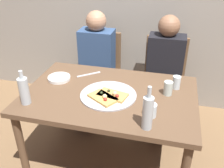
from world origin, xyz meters
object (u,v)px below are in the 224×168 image
wine_glass (168,88)px  guest_in_sweater (95,63)px  chair_right (164,75)px  pizza_tray (109,95)px  pizza_slice_last (113,95)px  tumbler_far (176,82)px  plate_stack (59,78)px  dining_table (110,102)px  wine_bottle (148,112)px  guest_in_beanie (164,70)px  chair_left (99,68)px  pizza_slice_extra (103,98)px  table_knife (89,74)px  beer_bottle (24,90)px  tumbler_near (151,110)px

wine_glass → guest_in_sweater: (-0.78, 0.60, -0.14)m
chair_right → wine_glass: bearing=94.4°
pizza_tray → guest_in_sweater: guest_in_sweater is taller
pizza_slice_last → wine_glass: wine_glass is taller
tumbler_far → plate_stack: (-0.98, -0.09, -0.04)m
dining_table → wine_bottle: wine_bottle is taller
wine_bottle → guest_in_beanie: size_ratio=0.26×
tumbler_far → chair_left: 1.09m
pizza_slice_extra → guest_in_beanie: bearing=63.4°
tumbler_far → table_knife: 0.76m
pizza_slice_last → tumbler_far: size_ratio=2.29×
beer_bottle → wine_glass: (1.00, 0.38, -0.05)m
tumbler_far → wine_glass: (-0.06, -0.11, 0.00)m
tumbler_far → chair_left: bearing=142.8°
pizza_slice_extra → plate_stack: pizza_slice_extra is taller
tumbler_far → wine_glass: wine_glass is taller
chair_left → chair_right: bearing=-180.0°
tumbler_far → guest_in_beanie: size_ratio=0.09×
plate_stack → guest_in_beanie: 1.04m
pizza_slice_extra → wine_glass: wine_glass is taller
pizza_tray → chair_right: bearing=66.9°
wine_glass → dining_table: bearing=-168.4°
wine_bottle → beer_bottle: wine_bottle is taller
pizza_tray → guest_in_sweater: bearing=115.4°
wine_bottle → pizza_slice_extra: bearing=145.9°
guest_in_sweater → wine_glass: bearing=142.5°
plate_stack → tumbler_near: bearing=-22.2°
wine_bottle → plate_stack: (-0.81, 0.47, -0.11)m
chair_right → guest_in_beanie: bearing=90.0°
pizza_tray → guest_in_beanie: size_ratio=0.37×
table_knife → guest_in_sweater: size_ratio=0.19×
pizza_tray → wine_bottle: bearing=-43.4°
pizza_slice_last → dining_table: bearing=124.1°
table_knife → pizza_tray: bearing=91.6°
dining_table → chair_right: size_ratio=1.49×
tumbler_far → guest_in_sweater: guest_in_sweater is taller
pizza_slice_extra → beer_bottle: beer_bottle is taller
pizza_tray → tumbler_far: bearing=26.3°
pizza_slice_last → wine_bottle: 0.43m
beer_bottle → tumbler_far: beer_bottle is taller
pizza_slice_extra → pizza_slice_last: bearing=43.0°
dining_table → pizza_slice_last: (0.04, -0.06, 0.11)m
pizza_tray → pizza_slice_last: pizza_slice_last is taller
pizza_slice_extra → chair_left: chair_left is taller
pizza_slice_last → chair_right: (0.34, 0.90, -0.23)m
wine_bottle → tumbler_near: size_ratio=3.20×
pizza_tray → guest_in_beanie: guest_in_beanie is taller
tumbler_far → guest_in_beanie: (-0.12, 0.49, -0.14)m
pizza_tray → tumbler_near: size_ratio=4.63×
pizza_slice_extra → chair_right: 1.06m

